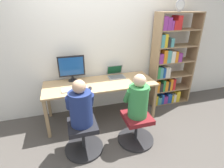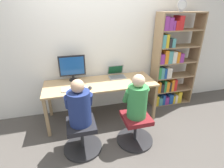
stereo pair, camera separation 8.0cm
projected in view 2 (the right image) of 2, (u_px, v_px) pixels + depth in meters
The scene contains 13 objects.
ground_plane at pixel (105, 128), 3.11m from camera, with size 14.00×14.00×0.00m, color #4C4742.
wall_back at pixel (95, 46), 3.26m from camera, with size 10.00×0.05×2.60m.
desk at pixel (101, 86), 3.15m from camera, with size 1.97×0.71×0.73m.
desktop_monitor at pixel (72, 67), 3.13m from camera, with size 0.47×0.16×0.47m.
laptop at pixel (117, 75), 3.36m from camera, with size 0.31×0.29×0.22m.
keyboard at pixel (74, 89), 2.87m from camera, with size 0.41×0.15×0.03m.
computer_mouse_by_keyboard at pixel (90, 88), 2.90m from camera, with size 0.06×0.10×0.03m.
office_chair_left at pixel (82, 136), 2.58m from camera, with size 0.58×0.58×0.47m.
office_chair_right at pixel (135, 129), 2.74m from camera, with size 0.58×0.58×0.47m.
person_at_monitor at pixel (79, 105), 2.36m from camera, with size 0.38×0.33×0.67m.
person_at_laptop at pixel (137, 99), 2.52m from camera, with size 0.36×0.32×0.67m.
bookshelf at pixel (170, 65), 3.54m from camera, with size 0.89×0.31×1.89m.
desk_clock at pixel (182, 5), 3.02m from camera, with size 0.18×0.03×0.20m.
Camera 2 is at (-0.53, -2.46, 2.00)m, focal length 28.00 mm.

